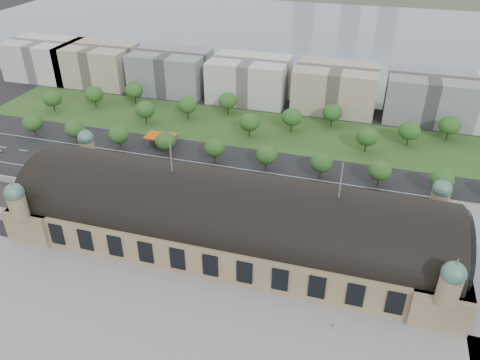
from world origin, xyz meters
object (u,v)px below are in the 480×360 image
(traffic_car_5, at_px, (330,195))
(parked_car_4, at_px, (132,185))
(parked_car_5, at_px, (188,198))
(pedestrian_0, at_px, (333,326))
(bus_mid, at_px, (255,199))
(bus_east, at_px, (335,210))
(bus_west, at_px, (247,192))
(parked_car_6, at_px, (149,187))
(parked_car_2, at_px, (134,183))
(parked_car_3, at_px, (163,194))
(parked_car_0, at_px, (78,174))
(parked_car_1, at_px, (92,180))
(traffic_car_3, at_px, (162,163))
(traffic_car_4, at_px, (226,191))
(traffic_car_2, at_px, (102,171))
(traffic_car_6, at_px, (405,220))
(traffic_car_1, at_px, (49,151))
(petrol_station, at_px, (166,137))

(traffic_car_5, height_order, parked_car_4, parked_car_4)
(parked_car_5, height_order, pedestrian_0, pedestrian_0)
(bus_mid, relative_size, bus_east, 0.98)
(traffic_car_5, relative_size, bus_mid, 0.35)
(traffic_car_5, distance_m, bus_west, 33.70)
(parked_car_6, bearing_deg, parked_car_2, -131.07)
(parked_car_3, bearing_deg, bus_east, 61.68)
(traffic_car_5, xyz_separation_m, parked_car_0, (-107.11, -14.36, 0.08))
(parked_car_1, height_order, parked_car_6, parked_car_1)
(traffic_car_3, relative_size, pedestrian_0, 3.30)
(traffic_car_3, bearing_deg, traffic_car_4, -108.33)
(parked_car_4, height_order, bus_west, bus_west)
(traffic_car_2, relative_size, parked_car_0, 1.04)
(traffic_car_6, relative_size, parked_car_1, 0.84)
(traffic_car_1, bearing_deg, parked_car_6, -106.90)
(traffic_car_6, height_order, parked_car_1, parked_car_1)
(traffic_car_2, relative_size, traffic_car_5, 1.18)
(bus_mid, height_order, bus_east, bus_east)
(traffic_car_3, xyz_separation_m, parked_car_0, (-30.78, -19.61, -0.07))
(parked_car_1, bearing_deg, traffic_car_4, 65.82)
(traffic_car_4, distance_m, parked_car_0, 66.28)
(pedestrian_0, bearing_deg, parked_car_4, 170.92)
(traffic_car_5, height_order, pedestrian_0, pedestrian_0)
(traffic_car_4, xyz_separation_m, bus_east, (44.19, -2.19, 0.84))
(traffic_car_5, height_order, traffic_car_6, traffic_car_6)
(traffic_car_4, relative_size, traffic_car_5, 1.10)
(parked_car_6, height_order, pedestrian_0, pedestrian_0)
(parked_car_0, xyz_separation_m, parked_car_5, (52.81, -4.00, -0.01))
(traffic_car_6, relative_size, parked_car_5, 0.95)
(petrol_station, bearing_deg, bus_east, -23.26)
(parked_car_4, bearing_deg, parked_car_5, 61.75)
(parked_car_4, bearing_deg, parked_car_1, -107.69)
(bus_west, bearing_deg, parked_car_3, 100.46)
(petrol_station, distance_m, pedestrian_0, 132.02)
(parked_car_4, xyz_separation_m, bus_east, (83.50, 4.16, 0.76))
(traffic_car_1, xyz_separation_m, bus_west, (100.16, -9.94, 0.88))
(bus_east, bearing_deg, parked_car_2, 93.38)
(traffic_car_2, distance_m, bus_mid, 70.87)
(traffic_car_5, height_order, parked_car_5, parked_car_5)
(traffic_car_2, xyz_separation_m, parked_car_0, (-8.41, -5.51, 0.09))
(parked_car_3, distance_m, pedestrian_0, 89.18)
(traffic_car_6, relative_size, parked_car_3, 1.19)
(bus_west, bearing_deg, traffic_car_6, -95.26)
(traffic_car_4, distance_m, traffic_car_6, 70.26)
(bus_east, bearing_deg, parked_car_0, 92.88)
(petrol_station, xyz_separation_m, bus_mid, (55.83, -38.28, -1.42))
(parked_car_2, bearing_deg, parked_car_0, -119.16)
(traffic_car_3, xyz_separation_m, bus_mid, (48.41, -17.61, 0.74))
(traffic_car_3, height_order, bus_east, bus_east)
(traffic_car_1, bearing_deg, traffic_car_3, -87.15)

